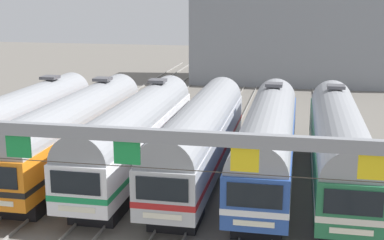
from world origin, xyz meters
The scene contains 10 objects.
ground_plane centered at (0.00, 0.00, 0.00)m, with size 160.00×160.00×0.00m, color slate.
track_bed centered at (0.00, 17.00, 0.07)m, with size 20.91×70.00×0.15m.
commuter_train_maroon centered at (-9.70, 0.00, 2.69)m, with size 2.88×18.06×5.05m.
commuter_train_orange centered at (-5.82, 0.00, 2.69)m, with size 2.88×18.06×5.05m.
commuter_train_white centered at (-1.94, 0.00, 2.69)m, with size 2.88×18.06×5.05m.
commuter_train_stainless centered at (1.94, -0.01, 2.69)m, with size 2.88×18.06×4.77m.
commuter_train_blue centered at (5.82, 0.00, 2.69)m, with size 2.88×18.06×5.05m.
commuter_train_green centered at (9.70, 0.00, 2.69)m, with size 2.88×18.06×5.05m.
catenary_gantry centered at (0.00, -13.50, 5.33)m, with size 24.64×0.44×6.97m.
maintenance_building centered at (9.34, 37.22, 5.41)m, with size 29.41×10.00×10.82m, color gray.
Camera 1 is at (7.38, -29.86, 10.78)m, focal length 50.80 mm.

